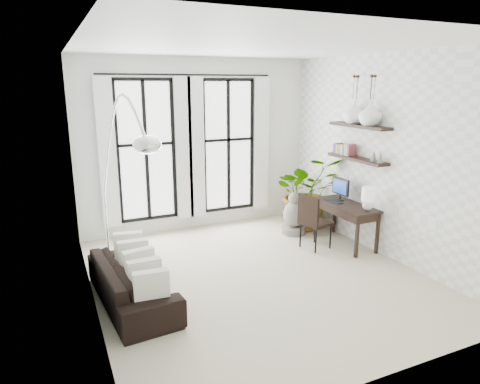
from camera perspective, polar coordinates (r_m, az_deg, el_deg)
floor at (r=6.38m, az=2.25°, el=-11.04°), size 5.00×5.00×0.00m
ceiling at (r=5.79m, az=2.57°, el=18.95°), size 5.00×5.00×0.00m
wall_left at (r=5.28m, az=-19.97°, el=1.09°), size 0.00×5.00×5.00m
wall_right at (r=7.17m, az=18.73°, el=4.46°), size 0.00×5.00×5.00m
wall_back at (r=8.16m, az=-5.59°, el=6.25°), size 4.50×0.00×4.50m
windows at (r=8.03m, az=-6.77°, el=5.80°), size 3.26×0.13×2.65m
wall_shelves at (r=7.45m, az=15.23°, el=6.05°), size 0.25×1.30×0.60m
sofa at (r=5.72m, az=-14.22°, el=-11.58°), size 0.89×1.94×0.55m
throw_pillows at (r=5.64m, az=-13.35°, el=-9.38°), size 0.40×1.52×0.40m
plant at (r=8.30m, az=8.96°, el=0.03°), size 1.50×1.38×1.42m
desk at (r=7.49m, az=14.20°, el=-1.94°), size 0.52×1.24×1.12m
desk_chair at (r=7.25m, az=9.65°, el=-3.52°), size 0.53×0.53×0.94m
arc_lamp at (r=5.92m, az=-15.52°, el=6.80°), size 0.77×1.69×2.61m
buddha at (r=8.01m, az=7.20°, el=-3.24°), size 0.44×0.44×0.79m
vase_a at (r=7.18m, az=16.99°, el=9.97°), size 0.37×0.37×0.38m
vase_b at (r=7.48m, az=14.96°, el=10.26°), size 0.37×0.37×0.38m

